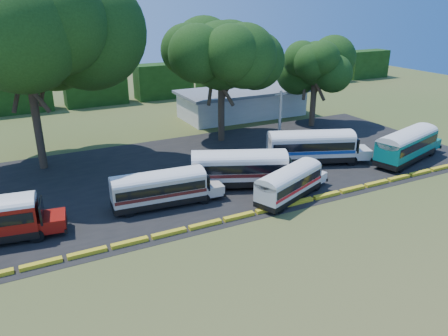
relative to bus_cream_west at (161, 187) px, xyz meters
name	(u,v)px	position (x,y,z in m)	size (l,w,h in m)	color
ground	(228,228)	(3.31, -5.97, -1.79)	(160.00, 160.00, 0.00)	#33531B
asphalt_strip	(182,174)	(4.31, 6.03, -1.78)	(64.00, 24.00, 0.02)	black
curb	(222,220)	(3.31, -4.97, -1.64)	(53.70, 0.45, 0.30)	yellow
terminal_building	(242,103)	(21.31, 24.03, 0.24)	(19.00, 9.00, 4.00)	silver
treeline_backdrop	(95,87)	(3.31, 42.03, 1.21)	(130.00, 4.00, 6.00)	#15330E
bus_cream_west	(161,187)	(0.00, 0.00, 0.00)	(9.79, 3.17, 3.16)	black
bus_cream_east	(241,167)	(8.12, 0.59, 0.22)	(10.98, 6.72, 3.56)	black
bus_white_red	(290,182)	(10.56, -3.79, -0.12)	(9.15, 5.49, 2.96)	black
bus_white_blue	(313,145)	(17.96, 2.64, 0.27)	(11.30, 6.56, 3.64)	black
bus_teal	(408,144)	(27.40, -1.62, 0.28)	(11.26, 5.59, 3.60)	black
tree_west	(23,33)	(-8.02, 14.32, 11.84)	(15.69, 15.69, 19.41)	#39251C
tree_center	(221,56)	(12.97, 14.45, 8.56)	(10.97, 10.97, 14.41)	#39251C
tree_east	(316,64)	(27.37, 14.84, 6.73)	(7.95, 7.95, 11.51)	#39251C
utility_pole	(280,123)	(16.34, 6.64, 1.97)	(1.60, 0.30, 7.30)	gray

